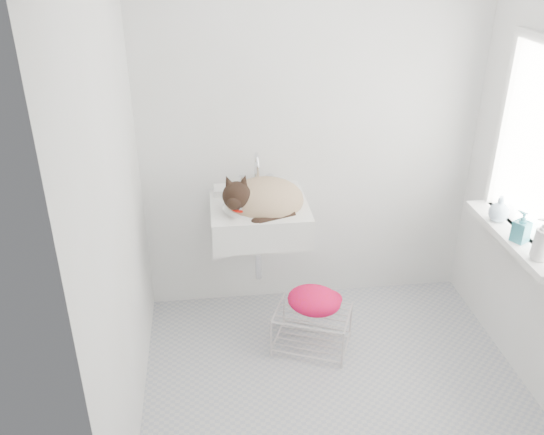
{
  "coord_description": "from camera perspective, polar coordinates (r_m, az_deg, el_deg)",
  "views": [
    {
      "loc": [
        -0.67,
        -2.43,
        2.38
      ],
      "look_at": [
        -0.31,
        0.5,
        0.88
      ],
      "focal_mm": 37.74,
      "sensor_mm": 36.0,
      "label": 1
    }
  ],
  "objects": [
    {
      "name": "sink",
      "position": [
        3.53,
        -1.27,
        1.27
      ],
      "size": [
        0.6,
        0.53,
        0.24
      ],
      "primitive_type": "cube",
      "color": "white",
      "rests_on": "back_wall"
    },
    {
      "name": "window_glass",
      "position": [
        3.33,
        25.54,
        6.22
      ],
      "size": [
        0.01,
        0.8,
        1.0
      ],
      "primitive_type": "cube",
      "color": "white",
      "rests_on": "right_wall"
    },
    {
      "name": "bottle_b",
      "position": [
        3.41,
        23.39,
        -2.16
      ],
      "size": [
        0.11,
        0.11,
        0.18
      ],
      "primitive_type": "imported",
      "rotation": [
        0.0,
        0.0,
        3.65
      ],
      "color": "teal",
      "rests_on": "windowsill"
    },
    {
      "name": "cat",
      "position": [
        3.5,
        -1.08,
        1.77
      ],
      "size": [
        0.52,
        0.43,
        0.32
      ],
      "rotation": [
        0.0,
        0.0,
        0.08
      ],
      "color": "#CDAA8B",
      "rests_on": "sink"
    },
    {
      "name": "floor",
      "position": [
        3.47,
        6.44,
        -16.63
      ],
      "size": [
        2.2,
        2.0,
        0.02
      ],
      "primitive_type": "cube",
      "color": "#B2B2B2",
      "rests_on": "ground"
    },
    {
      "name": "towel",
      "position": [
        3.58,
        4.2,
        -8.79
      ],
      "size": [
        0.41,
        0.37,
        0.14
      ],
      "primitive_type": "ellipsoid",
      "rotation": [
        0.0,
        0.0,
        -0.5
      ],
      "color": "#F21500",
      "rests_on": "wire_rack"
    },
    {
      "name": "window_frame",
      "position": [
        3.32,
        25.32,
        6.22
      ],
      "size": [
        0.04,
        0.9,
        1.1
      ],
      "primitive_type": "cube",
      "color": "white",
      "rests_on": "right_wall"
    },
    {
      "name": "bottle_a",
      "position": [
        3.27,
        24.94,
        -3.77
      ],
      "size": [
        0.08,
        0.08,
        0.2
      ],
      "primitive_type": "imported",
      "rotation": [
        0.0,
        0.0,
        4.67
      ],
      "color": "silver",
      "rests_on": "windowsill"
    },
    {
      "name": "wire_rack",
      "position": [
        3.65,
        4.01,
        -10.81
      ],
      "size": [
        0.53,
        0.46,
        0.27
      ],
      "primitive_type": "cube",
      "rotation": [
        0.0,
        0.0,
        -0.4
      ],
      "color": "beige",
      "rests_on": "floor"
    },
    {
      "name": "bottle_c",
      "position": [
        3.6,
        21.55,
        -0.26
      ],
      "size": [
        0.17,
        0.17,
        0.15
      ],
      "primitive_type": "imported",
      "rotation": [
        0.0,
        0.0,
        5.45
      ],
      "color": "#C2E0F9",
      "rests_on": "windowsill"
    },
    {
      "name": "back_wall",
      "position": [
        3.67,
        3.98,
        8.96
      ],
      "size": [
        2.2,
        0.02,
        2.5
      ],
      "primitive_type": "cube",
      "color": "white",
      "rests_on": "ground"
    },
    {
      "name": "faucet",
      "position": [
        3.64,
        -1.58,
        4.48
      ],
      "size": [
        0.22,
        0.15,
        0.22
      ],
      "primitive_type": null,
      "color": "silver",
      "rests_on": "sink"
    },
    {
      "name": "windowsill",
      "position": [
        3.49,
        22.82,
        -1.76
      ],
      "size": [
        0.16,
        0.88,
        0.04
      ],
      "primitive_type": "cube",
      "color": "white",
      "rests_on": "right_wall"
    },
    {
      "name": "left_wall",
      "position": [
        2.71,
        -15.37,
        1.31
      ],
      "size": [
        0.02,
        2.0,
        2.5
      ],
      "primitive_type": "cube",
      "color": "white",
      "rests_on": "ground"
    }
  ]
}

